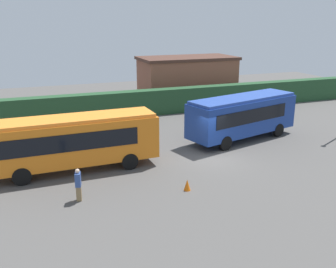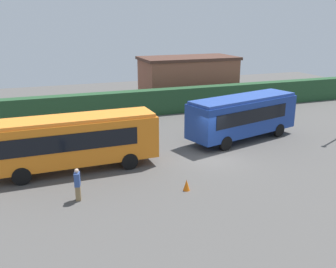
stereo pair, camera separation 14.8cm
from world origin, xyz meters
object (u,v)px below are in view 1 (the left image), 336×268
Objects in this scene: bus_blue at (243,115)px; traffic_cone at (187,185)px; bus_orange at (74,140)px; person_left at (78,184)px; person_center at (212,124)px.

bus_blue reaches higher than traffic_cone.
person_left is at bearing -96.79° from bus_orange.
traffic_cone is (-5.70, -8.33, -0.63)m from person_center.
person_left reaches higher than traffic_cone.
person_left is at bearing -39.18° from person_center.
bus_blue is 14.09m from person_left.
bus_orange is 12.50m from bus_blue.
bus_orange is 11.32m from person_center.
person_left is at bearing 171.42° from traffic_cone.
bus_blue is 15.33× the size of traffic_cone.
bus_blue is at bearing 7.20° from bus_orange.
traffic_cone is at bearing 4.98° from person_left.
bus_orange is 5.60× the size of person_center.
bus_blue reaches higher than person_left.
traffic_cone is (-7.32, -6.72, -1.54)m from bus_blue.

